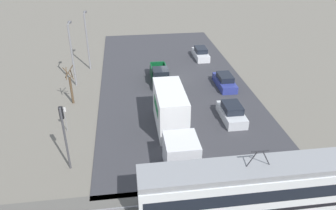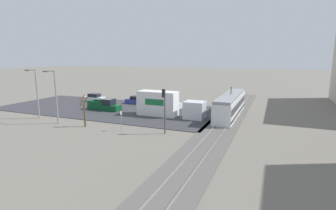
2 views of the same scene
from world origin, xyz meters
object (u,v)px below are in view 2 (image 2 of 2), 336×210
at_px(box_truck, 166,105).
at_px(pickup_truck, 105,106).
at_px(sedan_car_2, 137,101).
at_px(sedan_car_1, 169,104).
at_px(street_tree, 85,112).
at_px(traffic_light_pole, 164,105).
at_px(sedan_car_0, 94,98).
at_px(light_rail_tram, 230,105).
at_px(street_lamp_mid_block, 36,90).
at_px(street_lamp_near_crossing, 55,93).
at_px(no_parking_sign, 121,119).

bearing_deg(box_truck, pickup_truck, -91.07).
distance_m(box_truck, sedan_car_2, 11.86).
height_order(sedan_car_1, street_tree, street_tree).
distance_m(sedan_car_1, traffic_light_pole, 15.65).
relative_size(sedan_car_0, sedan_car_2, 0.95).
relative_size(pickup_truck, sedan_car_2, 1.26).
height_order(light_rail_tram, traffic_light_pole, traffic_light_pole).
relative_size(box_truck, sedan_car_2, 2.28).
bearing_deg(light_rail_tram, pickup_truck, -79.30).
distance_m(sedan_car_2, street_lamp_mid_block, 18.03).
bearing_deg(street_tree, light_rail_tram, 129.48).
xyz_separation_m(street_tree, street_lamp_near_crossing, (0.14, -4.67, 2.32)).
distance_m(light_rail_tram, sedan_car_0, 27.72).
bearing_deg(box_truck, street_tree, -38.26).
distance_m(light_rail_tram, street_tree, 21.25).
distance_m(sedan_car_1, sedan_car_2, 7.34).
distance_m(sedan_car_0, street_lamp_mid_block, 15.62).
distance_m(traffic_light_pole, street_lamp_mid_block, 20.34).
xyz_separation_m(light_rail_tram, box_truck, (4.04, -8.93, 0.12)).
height_order(sedan_car_0, sedan_car_2, sedan_car_0).
distance_m(sedan_car_2, street_tree, 17.08).
xyz_separation_m(light_rail_tram, no_parking_sign, (13.42, -10.93, -0.18)).
relative_size(light_rail_tram, street_lamp_mid_block, 2.09).
distance_m(traffic_light_pole, street_tree, 10.92).
xyz_separation_m(sedan_car_1, street_lamp_mid_block, (14.36, -15.10, 3.47)).
bearing_deg(street_tree, pickup_truck, -158.44).
relative_size(light_rail_tram, traffic_light_pole, 2.84).
distance_m(light_rail_tram, sedan_car_2, 18.42).
bearing_deg(street_lamp_near_crossing, box_truck, 128.37).
xyz_separation_m(light_rail_tram, street_lamp_near_crossing, (13.65, -21.08, 2.55)).
height_order(sedan_car_2, street_lamp_mid_block, street_lamp_mid_block).
bearing_deg(box_truck, street_lamp_near_crossing, -51.63).
relative_size(street_lamp_mid_block, no_parking_sign, 2.93).
distance_m(sedan_car_0, traffic_light_pole, 26.86).
distance_m(sedan_car_2, no_parking_sign, 18.33).
xyz_separation_m(sedan_car_0, street_lamp_near_crossing, (16.43, 6.49, 3.51)).
bearing_deg(street_lamp_mid_block, light_rail_tram, 115.46).
distance_m(sedan_car_1, street_tree, 16.51).
xyz_separation_m(box_truck, pickup_truck, (-0.21, -11.30, -0.98)).
bearing_deg(traffic_light_pole, street_lamp_near_crossing, -85.76).
relative_size(street_tree, street_lamp_near_crossing, 0.58).
bearing_deg(pickup_truck, sedan_car_2, 163.40).
bearing_deg(street_tree, street_lamp_mid_block, -96.84).
height_order(box_truck, pickup_truck, box_truck).
height_order(box_truck, street_lamp_near_crossing, street_lamp_near_crossing).
bearing_deg(sedan_car_0, traffic_light_pole, 55.12).
xyz_separation_m(box_truck, traffic_light_pole, (8.47, 3.29, 1.64)).
height_order(box_truck, sedan_car_2, box_truck).
height_order(box_truck, no_parking_sign, box_truck).
height_order(pickup_truck, street_lamp_near_crossing, street_lamp_near_crossing).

